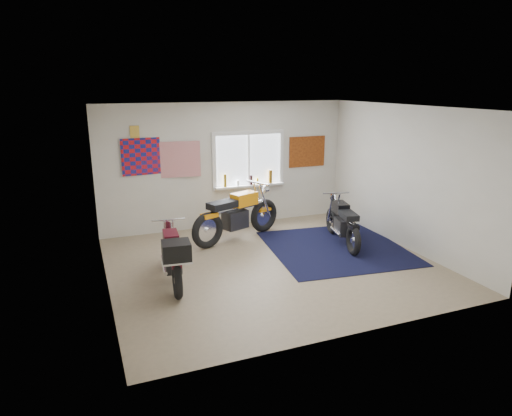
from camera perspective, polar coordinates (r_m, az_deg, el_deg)
name	(u,v)px	position (r m, az deg, el deg)	size (l,w,h in m)	color
ground	(272,264)	(8.08, 2.00, -7.06)	(5.50, 5.50, 0.00)	#9E896B
room_shell	(273,173)	(7.61, 2.11, 4.44)	(5.50, 5.50, 5.50)	white
navy_rug	(336,248)	(8.98, 9.98, -4.92)	(2.50, 2.60, 0.01)	black
window_assembly	(249,163)	(10.09, -0.94, 5.60)	(1.66, 0.17, 1.26)	white
oil_bottles	(253,179)	(10.12, -0.40, 3.66)	(1.15, 0.09, 0.30)	#7E6112
flag_display	(135,132)	(9.43, -14.94, 9.19)	(1.60, 0.10, 1.17)	red
triumph_poster	(307,152)	(10.67, 6.40, 7.02)	(0.90, 0.03, 0.70)	#A54C14
yellow_triumph	(237,216)	(9.19, -2.42, -1.01)	(2.12, 0.99, 1.12)	black
black_chrome_bike	(342,224)	(9.13, 10.76, -1.92)	(0.64, 1.81, 0.94)	black
maroon_tourer	(173,257)	(7.23, -10.31, -5.99)	(0.61, 1.81, 0.92)	black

